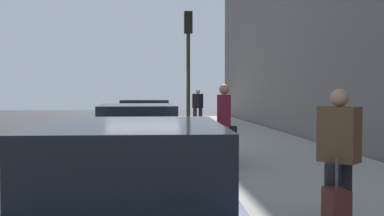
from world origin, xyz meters
TOP-DOWN VIEW (x-y plane):
  - ground_plane at (0.00, 0.00)m, footprint 56.00×56.00m
  - sidewalk at (0.00, -3.30)m, footprint 28.00×4.60m
  - lane_stripe_centre at (0.00, 3.20)m, footprint 28.00×0.14m
  - parked_car_navy at (-11.20, -0.03)m, footprint 4.27×2.02m
  - parked_car_green at (-5.50, 0.08)m, footprint 4.33×1.99m
  - parked_car_charcoal at (0.44, -0.04)m, footprint 4.31×1.92m
  - pedestrian_burgundy_coat at (-5.34, -1.91)m, footprint 0.54×0.59m
  - pedestrian_black_coat at (6.35, -2.62)m, footprint 0.56×0.53m
  - pedestrian_brown_coat at (-10.26, -2.48)m, footprint 0.53×0.52m
  - traffic_light_pole at (-0.97, -1.48)m, footprint 0.35×0.26m
  - rolling_suitcase at (-10.65, -2.28)m, footprint 0.34×0.22m

SIDE VIEW (x-z plane):
  - ground_plane at x=0.00m, z-range 0.00..0.00m
  - lane_stripe_centre at x=0.00m, z-range 0.00..0.01m
  - sidewalk at x=0.00m, z-range 0.00..0.15m
  - rolling_suitcase at x=-10.65m, z-range -0.03..0.88m
  - parked_car_navy at x=-11.20m, z-range 0.00..1.51m
  - parked_car_green at x=-5.50m, z-range 0.00..1.51m
  - parked_car_charcoal at x=0.44m, z-range 0.00..1.51m
  - pedestrian_brown_coat at x=-10.26m, z-range 0.21..1.90m
  - pedestrian_black_coat at x=6.35m, z-range 0.21..1.97m
  - pedestrian_burgundy_coat at x=-5.34m, z-range 0.21..2.03m
  - traffic_light_pole at x=-0.97m, z-range 0.90..5.14m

